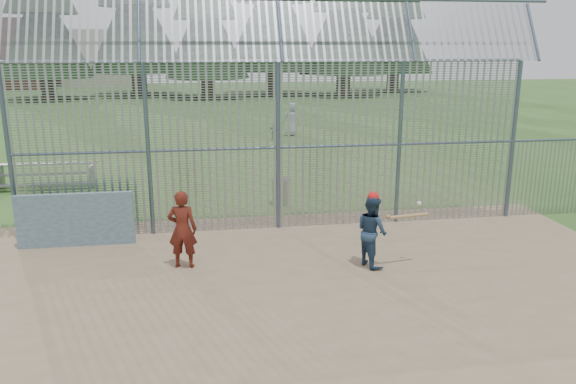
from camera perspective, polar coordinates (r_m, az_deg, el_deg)
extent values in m
plane|color=#2D511E|center=(10.58, 1.71, -9.57)|extent=(120.00, 120.00, 0.00)
cube|color=#756047|center=(10.13, 2.24, -10.66)|extent=(14.00, 10.00, 0.02)
cube|color=#38566B|center=(13.22, -20.77, -2.66)|extent=(2.50, 0.12, 1.20)
imported|color=#223851|center=(11.36, 8.51, -3.95)|extent=(0.74, 0.84, 1.45)
imported|color=maroon|center=(11.34, -10.68, -3.74)|extent=(0.63, 0.47, 1.58)
imported|color=gray|center=(27.76, 0.36, 7.41)|extent=(0.84, 0.57, 1.67)
imported|color=gray|center=(26.53, -1.43, 6.18)|extent=(0.50, 0.50, 0.85)
sphere|color=red|center=(11.16, 8.65, -0.52)|extent=(0.23, 0.23, 0.23)
cylinder|color=#AA7F4C|center=(11.35, 12.18, -2.38)|extent=(0.85, 0.20, 0.07)
sphere|color=#AA7F4C|center=(11.21, 10.12, -2.50)|extent=(0.09, 0.09, 0.09)
sphere|color=white|center=(11.50, 13.18, -1.12)|extent=(0.09, 0.09, 0.09)
cylinder|color=gray|center=(15.69, -0.70, -0.07)|extent=(0.52, 0.52, 0.70)
cylinder|color=#9EA0A5|center=(15.60, -0.71, 1.24)|extent=(0.56, 0.56, 0.05)
sphere|color=#9EA0A5|center=(15.58, -0.71, 1.42)|extent=(0.10, 0.10, 0.10)
cube|color=slate|center=(18.84, -23.54, 0.73)|extent=(3.00, 0.25, 0.05)
cube|color=slate|center=(19.12, -23.37, 1.71)|extent=(3.00, 0.25, 0.05)
cube|color=slate|center=(19.40, -23.20, 2.66)|extent=(3.00, 0.25, 0.05)
cube|color=gray|center=(18.84, -19.22, 1.61)|extent=(0.06, 0.90, 0.70)
cylinder|color=#47566B|center=(13.83, -26.49, 3.38)|extent=(0.10, 0.10, 4.00)
cylinder|color=#47566B|center=(13.24, -14.01, 4.05)|extent=(0.10, 0.10, 4.00)
cylinder|color=#47566B|center=(13.31, -1.01, 4.54)|extent=(0.10, 0.10, 4.00)
cylinder|color=#47566B|center=(14.04, 11.25, 4.79)|extent=(0.10, 0.10, 4.00)
cylinder|color=#47566B|center=(15.33, 21.89, 4.83)|extent=(0.10, 0.10, 4.00)
cylinder|color=#47566B|center=(13.11, -1.05, 13.18)|extent=(12.00, 0.07, 0.07)
cylinder|color=#47566B|center=(13.31, -1.01, 4.54)|extent=(12.00, 0.06, 0.06)
cube|color=gray|center=(13.31, -1.01, 4.54)|extent=(12.00, 0.02, 4.00)
cube|color=gray|center=(12.73, -0.82, 16.06)|extent=(12.00, 0.77, 1.31)
cylinder|color=#47566B|center=(15.51, 21.54, 1.19)|extent=(0.08, 0.08, 2.00)
cylinder|color=#332319|center=(51.03, -23.17, 10.36)|extent=(1.19, 1.19, 3.06)
cylinder|color=#332319|center=(52.80, -14.90, 11.34)|extent=(1.33, 1.33, 3.42)
cylinder|color=#332319|center=(48.57, -8.15, 11.11)|extent=(1.12, 1.12, 2.88)
cylinder|color=#332319|center=(51.99, -1.46, 11.87)|extent=(1.40, 1.40, 3.60)
cylinder|color=#332319|center=(51.18, 5.65, 11.56)|extent=(1.26, 1.26, 3.24)
cylinder|color=#332319|center=(56.76, 10.62, 11.59)|extent=(1.19, 1.19, 3.06)
cube|color=brown|center=(67.57, -27.04, 12.41)|extent=(10.00, 8.00, 7.00)
cube|color=#B2A58C|center=(68.25, -18.02, 12.86)|extent=(8.00, 7.00, 6.00)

